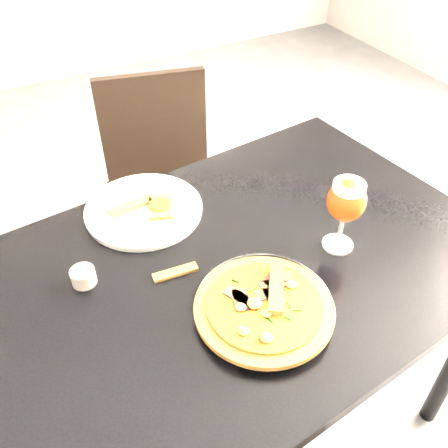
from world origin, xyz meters
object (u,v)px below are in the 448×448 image
dining_table (240,287)px  beer_glass (346,201)px  chair_far (163,188)px  pizza (264,306)px

dining_table → beer_glass: beer_glass is taller
chair_far → pizza: 0.91m
dining_table → pizza: pizza is taller
dining_table → chair_far: bearing=77.5°
dining_table → chair_far: chair_far is taller
pizza → beer_glass: bearing=19.4°
dining_table → beer_glass: 0.33m
beer_glass → chair_far: bearing=101.3°
pizza → beer_glass: (0.26, 0.09, 0.11)m
chair_far → beer_glass: bearing=-65.2°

